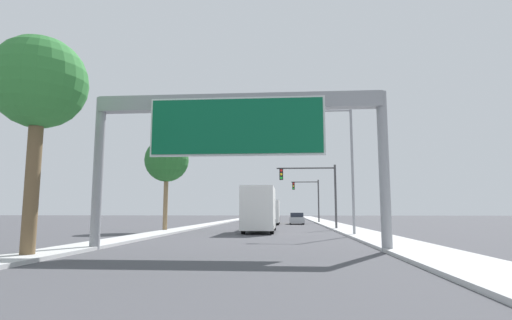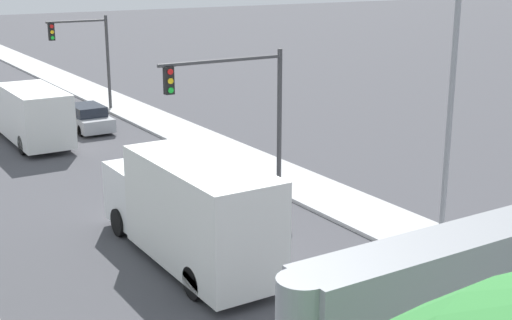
# 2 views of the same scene
# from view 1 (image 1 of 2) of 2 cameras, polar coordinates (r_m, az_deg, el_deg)

# --- Properties ---
(sidewalk_right) EXTENTS (3.00, 120.00, 0.15)m
(sidewalk_right) POSITION_cam_1_polar(r_m,az_deg,el_deg) (59.94, 9.80, -8.75)
(sidewalk_right) COLOR #BDBDBD
(sidewalk_right) RESTS_ON ground
(median_strip_left) EXTENTS (2.00, 120.00, 0.15)m
(median_strip_left) POSITION_cam_1_polar(r_m,az_deg,el_deg) (60.43, -4.68, -8.82)
(median_strip_left) COLOR #BDBDBD
(median_strip_left) RESTS_ON ground
(sign_gantry) EXTENTS (13.35, 0.73, 7.01)m
(sign_gantry) POSITION_cam_1_polar(r_m,az_deg,el_deg) (18.08, -2.71, 4.88)
(sign_gantry) COLOR gray
(sign_gantry) RESTS_ON ground
(car_mid_center) EXTENTS (1.86, 4.64, 1.49)m
(car_mid_center) POSITION_cam_1_polar(r_m,az_deg,el_deg) (52.92, 5.84, -8.35)
(car_mid_center) COLOR #A5A8AD
(car_mid_center) RESTS_ON ground
(car_near_left) EXTENTS (1.89, 4.66, 1.54)m
(car_near_left) POSITION_cam_1_polar(r_m,az_deg,el_deg) (63.73, -0.77, -8.18)
(car_near_left) COLOR navy
(car_near_left) RESTS_ON ground
(truck_box_primary) EXTENTS (2.50, 8.32, 3.05)m
(truck_box_primary) POSITION_cam_1_polar(r_m,az_deg,el_deg) (51.58, 1.95, -7.46)
(truck_box_primary) COLOR yellow
(truck_box_primary) RESTS_ON ground
(truck_box_secondary) EXTENTS (2.45, 8.77, 3.58)m
(truck_box_secondary) POSITION_cam_1_polar(r_m,az_deg,el_deg) (32.85, 0.54, -7.14)
(truck_box_secondary) COLOR white
(truck_box_secondary) RESTS_ON ground
(traffic_light_near_intersection) EXTENTS (5.57, 0.32, 6.03)m
(traffic_light_near_intersection) POSITION_cam_1_polar(r_m,az_deg,el_deg) (37.84, 8.49, -3.51)
(traffic_light_near_intersection) COLOR #3D3D3F
(traffic_light_near_intersection) RESTS_ON ground
(traffic_light_mid_block) EXTENTS (3.95, 0.32, 6.15)m
(traffic_light_mid_block) POSITION_cam_1_polar(r_m,az_deg,el_deg) (57.80, 7.69, -4.84)
(traffic_light_mid_block) COLOR #3D3D3F
(traffic_light_mid_block) RESTS_ON ground
(palm_tree_foreground) EXTENTS (3.58, 3.58, 8.48)m
(palm_tree_foreground) POSITION_cam_1_polar(r_m,az_deg,el_deg) (17.79, -28.57, 9.36)
(palm_tree_foreground) COLOR brown
(palm_tree_foreground) RESTS_ON ground
(palm_tree_background) EXTENTS (3.75, 3.75, 7.95)m
(palm_tree_background) POSITION_cam_1_polar(r_m,az_deg,el_deg) (35.10, -12.63, -0.07)
(palm_tree_background) COLOR #8C704C
(palm_tree_background) RESTS_ON ground
(street_lamp_right) EXTENTS (2.87, 0.28, 9.04)m
(street_lamp_right) POSITION_cam_1_polar(r_m,az_deg,el_deg) (28.96, 12.88, 0.08)
(street_lamp_right) COLOR gray
(street_lamp_right) RESTS_ON ground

